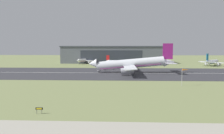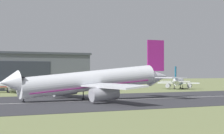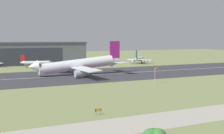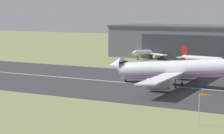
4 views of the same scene
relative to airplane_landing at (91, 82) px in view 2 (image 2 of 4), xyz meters
The scene contains 5 objects.
runway_strip 5.55m from the airplane_landing, 135.31° to the right, with size 401.22×55.68×0.06m, color #333338.
runway_centreline 5.52m from the airplane_landing, 135.31° to the right, with size 361.09×0.70×0.01m, color silver.
airplane_landing is the anchor object (origin of this frame).
airplane_parked_west 52.31m from the airplane_landing, 99.01° to the left, with size 20.32×23.30×7.82m.
airplane_parked_centre 81.19m from the airplane_landing, 36.70° to the left, with size 20.58×20.78×9.68m.
Camera 2 is at (-47.54, 18.23, 7.73)m, focal length 70.00 mm.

